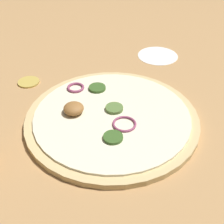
{
  "coord_description": "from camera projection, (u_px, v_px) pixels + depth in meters",
  "views": [
    {
      "loc": [
        -0.42,
        -0.12,
        0.36
      ],
      "look_at": [
        0.0,
        0.0,
        0.02
      ],
      "focal_mm": 50.0,
      "sensor_mm": 36.0,
      "label": 1
    }
  ],
  "objects": [
    {
      "name": "flour_patch",
      "position": [
        158.0,
        56.0,
        0.77
      ],
      "size": [
        0.1,
        0.1,
        0.0
      ],
      "color": "white",
      "rests_on": "ground_plane"
    },
    {
      "name": "pizza",
      "position": [
        111.0,
        118.0,
        0.56
      ],
      "size": [
        0.31,
        0.31,
        0.03
      ],
      "color": "#D6B77A",
      "rests_on": "ground_plane"
    },
    {
      "name": "ground_plane",
      "position": [
        112.0,
        121.0,
        0.57
      ],
      "size": [
        3.0,
        3.0,
        0.0
      ],
      "primitive_type": "plane",
      "color": "tan"
    },
    {
      "name": "loose_cap",
      "position": [
        28.0,
        81.0,
        0.67
      ],
      "size": [
        0.05,
        0.05,
        0.01
      ],
      "color": "gold",
      "rests_on": "ground_plane"
    }
  ]
}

